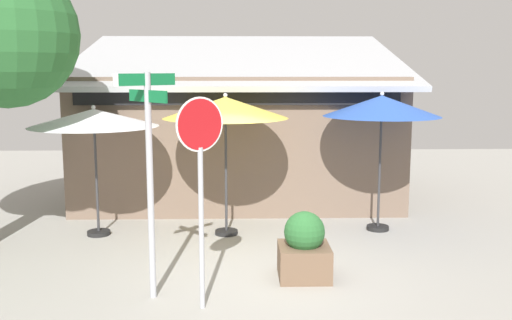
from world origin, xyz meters
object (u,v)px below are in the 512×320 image
stop_sign (200,166)px  sidewalk_planter (304,248)px  street_sign_post (149,163)px  patio_umbrella_mustard_center (225,109)px  patio_umbrella_royal_blue_right (382,107)px  patio_umbrella_ivory_left (94,119)px

stop_sign → sidewalk_planter: size_ratio=2.72×
street_sign_post → patio_umbrella_mustard_center: (0.96, 3.13, 0.52)m
patio_umbrella_royal_blue_right → sidewalk_planter: size_ratio=2.64×
street_sign_post → patio_umbrella_royal_blue_right: (3.97, 3.37, 0.53)m
stop_sign → patio_umbrella_mustard_center: bearing=86.1°
stop_sign → patio_umbrella_ivory_left: stop_sign is taller
patio_umbrella_ivory_left → patio_umbrella_royal_blue_right: patio_umbrella_royal_blue_right is taller
stop_sign → patio_umbrella_mustard_center: (0.24, 3.52, 0.50)m
patio_umbrella_mustard_center → street_sign_post: bearing=-107.0°
patio_umbrella_mustard_center → patio_umbrella_royal_blue_right: size_ratio=1.00×
street_sign_post → stop_sign: (0.72, -0.39, 0.02)m
patio_umbrella_ivory_left → patio_umbrella_royal_blue_right: size_ratio=0.91×
street_sign_post → patio_umbrella_ivory_left: bearing=115.7°
patio_umbrella_ivory_left → sidewalk_planter: bearing=-33.1°
street_sign_post → sidewalk_planter: (2.21, 0.72, -1.46)m
stop_sign → patio_umbrella_royal_blue_right: 5.00m
stop_sign → patio_umbrella_ivory_left: size_ratio=1.13×
patio_umbrella_mustard_center → patio_umbrella_royal_blue_right: patio_umbrella_royal_blue_right is taller
patio_umbrella_mustard_center → patio_umbrella_royal_blue_right: (3.02, 0.24, 0.01)m
street_sign_post → stop_sign: size_ratio=1.11×
stop_sign → patio_umbrella_ivory_left: bearing=122.3°
patio_umbrella_royal_blue_right → patio_umbrella_mustard_center: bearing=-175.5°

